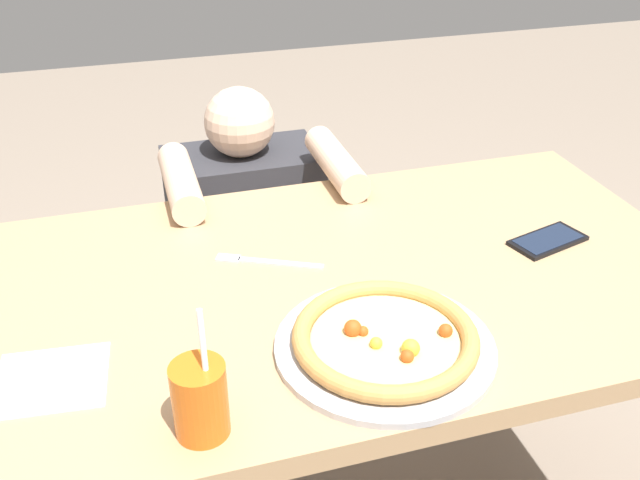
% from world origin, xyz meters
% --- Properties ---
extents(dining_table, '(1.30, 0.77, 0.75)m').
position_xyz_m(dining_table, '(0.00, 0.00, 0.63)').
color(dining_table, tan).
rests_on(dining_table, ground).
extents(pizza_near, '(0.34, 0.34, 0.04)m').
position_xyz_m(pizza_near, '(-0.02, -0.22, 0.77)').
color(pizza_near, '#B7B7BC').
rests_on(pizza_near, dining_table).
extents(drink_cup_colored, '(0.07, 0.07, 0.19)m').
position_xyz_m(drink_cup_colored, '(-0.32, -0.30, 0.81)').
color(drink_cup_colored, orange).
rests_on(drink_cup_colored, dining_table).
extents(paper_napkin, '(0.17, 0.16, 0.00)m').
position_xyz_m(paper_napkin, '(-0.52, -0.14, 0.75)').
color(paper_napkin, white).
rests_on(paper_napkin, dining_table).
extents(fork, '(0.19, 0.11, 0.00)m').
position_xyz_m(fork, '(-0.15, 0.09, 0.75)').
color(fork, silver).
rests_on(fork, dining_table).
extents(cell_phone, '(0.16, 0.11, 0.01)m').
position_xyz_m(cell_phone, '(0.40, 0.00, 0.75)').
color(cell_phone, black).
rests_on(cell_phone, dining_table).
extents(diner_seated, '(0.42, 0.53, 0.90)m').
position_xyz_m(diner_seated, '(-0.08, 0.62, 0.40)').
color(diner_seated, '#333847').
rests_on(diner_seated, ground).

